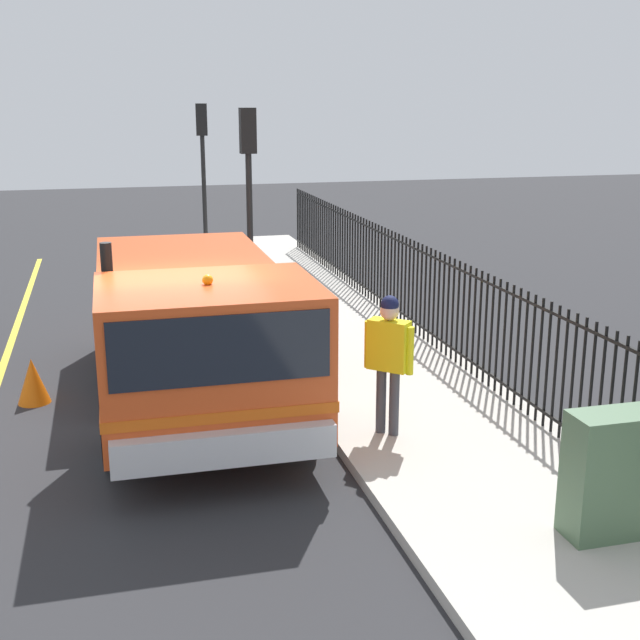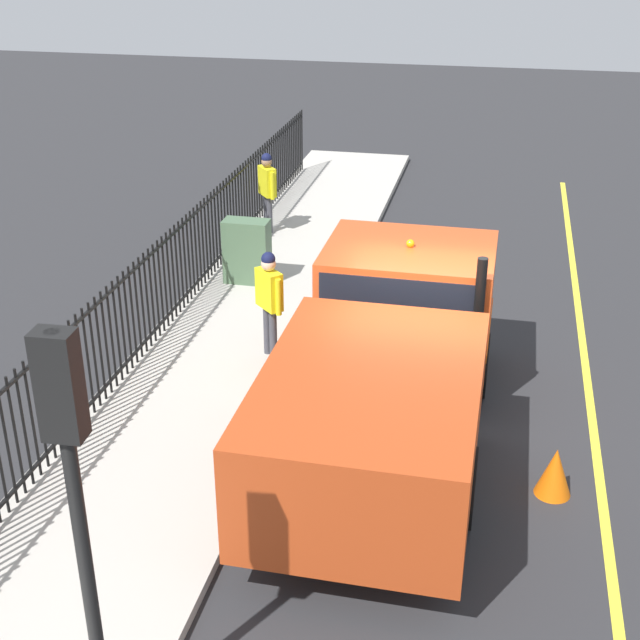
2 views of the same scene
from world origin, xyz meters
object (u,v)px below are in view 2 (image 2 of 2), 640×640
pedestrian_distant (267,184)px  utility_cabinet (247,251)px  traffic_cone (555,472)px  worker_standing (269,293)px  work_truck (391,355)px  traffic_light_near (71,465)px

pedestrian_distant → utility_cabinet: (-0.36, 2.80, -0.46)m
pedestrian_distant → traffic_cone: 10.10m
worker_standing → utility_cabinet: size_ratio=1.43×
traffic_cone → work_truck: bearing=-22.0°
traffic_light_near → utility_cabinet: 10.15m
traffic_light_near → traffic_cone: 6.37m
utility_cabinet → worker_standing: bearing=113.1°
pedestrian_distant → traffic_light_near: (-1.98, 12.60, 1.64)m
worker_standing → utility_cabinet: worker_standing is taller
pedestrian_distant → utility_cabinet: bearing=148.4°
traffic_light_near → utility_cabinet: bearing=97.0°
traffic_cone → worker_standing: bearing=-31.2°
worker_standing → traffic_light_near: 7.19m
worker_standing → traffic_light_near: (-0.42, 6.99, 1.64)m
traffic_light_near → traffic_cone: (-3.86, -4.40, -2.52)m
work_truck → traffic_cone: (-2.16, 0.88, -0.92)m
traffic_cone → traffic_light_near: bearing=48.8°
work_truck → pedestrian_distant: 8.19m
work_truck → utility_cabinet: 5.63m
utility_cabinet → traffic_cone: 7.70m
worker_standing → traffic_cone: bearing=12.9°
work_truck → traffic_cone: work_truck is taller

